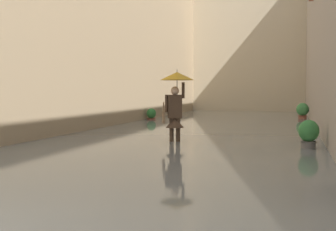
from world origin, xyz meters
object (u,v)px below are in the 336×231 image
(potted_plant_mid_left, at_px, (308,136))
(potted_plant_near_left, at_px, (303,111))
(person_wading, at_px, (176,95))
(potted_plant_mid_right, at_px, (151,116))
(potted_plant_far_left, at_px, (309,136))

(potted_plant_mid_left, bearing_deg, potted_plant_near_left, -90.38)
(potted_plant_near_left, distance_m, potted_plant_mid_left, 10.42)
(person_wading, xyz_separation_m, potted_plant_mid_left, (-3.51, -0.93, -1.11))
(potted_plant_mid_right, xyz_separation_m, potted_plant_near_left, (-7.16, -2.82, 0.19))
(potted_plant_mid_right, bearing_deg, potted_plant_near_left, -158.51)
(person_wading, height_order, potted_plant_far_left, person_wading)
(potted_plant_far_left, bearing_deg, potted_plant_near_left, -90.50)
(potted_plant_mid_left, bearing_deg, person_wading, 14.92)
(potted_plant_far_left, height_order, potted_plant_mid_right, potted_plant_far_left)
(potted_plant_far_left, bearing_deg, person_wading, -7.80)
(potted_plant_mid_right, relative_size, potted_plant_mid_left, 1.12)
(person_wading, distance_m, potted_plant_mid_left, 3.79)
(person_wading, bearing_deg, potted_plant_mid_right, -67.22)
(person_wading, xyz_separation_m, potted_plant_mid_right, (3.58, -8.53, -1.10))
(potted_plant_far_left, height_order, potted_plant_near_left, potted_plant_near_left)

